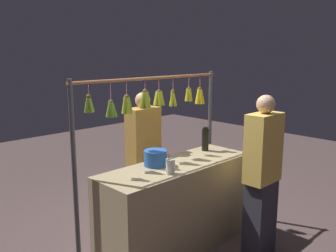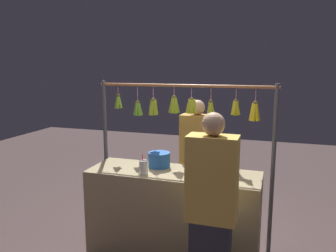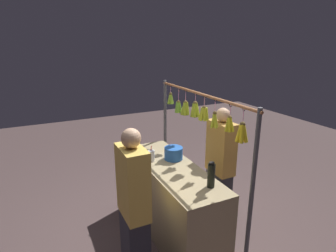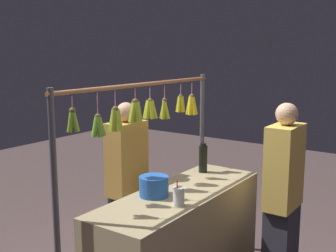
# 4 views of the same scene
# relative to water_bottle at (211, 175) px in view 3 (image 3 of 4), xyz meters

# --- Properties ---
(ground_plane) EXTENTS (12.00, 12.00, 0.00)m
(ground_plane) POSITION_rel_water_bottle_xyz_m (0.60, 0.14, -1.05)
(ground_plane) COLOR #4F3D3D
(market_counter) EXTENTS (1.74, 0.58, 0.92)m
(market_counter) POSITION_rel_water_bottle_xyz_m (0.60, 0.14, -0.59)
(market_counter) COLOR tan
(market_counter) RESTS_ON ground
(display_rack) EXTENTS (1.97, 0.13, 1.80)m
(display_rack) POSITION_rel_water_bottle_xyz_m (0.59, -0.22, 0.28)
(display_rack) COLOR #4C4C51
(display_rack) RESTS_ON ground
(water_bottle) EXTENTS (0.08, 0.08, 0.27)m
(water_bottle) POSITION_rel_water_bottle_xyz_m (0.00, 0.00, 0.00)
(water_bottle) COLOR black
(water_bottle) RESTS_ON market_counter
(blue_bucket) EXTENTS (0.23, 0.23, 0.16)m
(blue_bucket) POSITION_rel_water_bottle_xyz_m (0.79, 0.02, -0.05)
(blue_bucket) COLOR blue
(blue_bucket) RESTS_ON market_counter
(drink_cup) EXTENTS (0.09, 0.09, 0.20)m
(drink_cup) POSITION_rel_water_bottle_xyz_m (0.86, 0.30, -0.06)
(drink_cup) COLOR silver
(drink_cup) RESTS_ON market_counter
(vendor_person) EXTENTS (0.38, 0.20, 1.59)m
(vendor_person) POSITION_rel_water_bottle_xyz_m (0.51, -0.49, -0.26)
(vendor_person) COLOR #2D2D38
(vendor_person) RESTS_ON ground
(customer_person) EXTENTS (0.39, 0.21, 1.63)m
(customer_person) POSITION_rel_water_bottle_xyz_m (0.08, 0.80, -0.24)
(customer_person) COLOR #2D2D38
(customer_person) RESTS_ON ground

